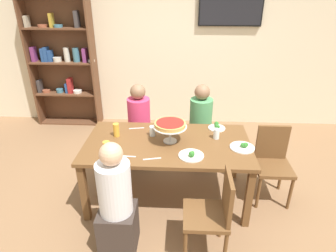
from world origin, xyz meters
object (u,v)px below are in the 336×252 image
at_px(beer_glass_amber_short, 116,130).
at_px(cutlery_knife_near, 127,156).
at_px(deep_dish_pizza_stand, 170,126).
at_px(bookshelf, 63,61).
at_px(diner_far_left, 140,130).
at_px(chair_near_right, 214,211).
at_px(diner_near_left, 116,207).
at_px(water_glass_clear_near, 152,131).
at_px(television, 231,7).
at_px(diner_far_right, 200,131).
at_px(cutlery_fork_near, 170,127).
at_px(salad_plate_far_diner, 191,155).
at_px(cutlery_fork_far, 137,128).
at_px(beer_glass_amber_tall, 107,149).
at_px(chair_head_east, 272,160).
at_px(cutlery_knife_far, 152,159).
at_px(dining_table, 168,149).
at_px(salad_plate_spare, 243,147).
at_px(salad_plate_near_diner, 217,127).
at_px(water_glass_clear_far, 216,134).

height_order(beer_glass_amber_short, cutlery_knife_near, beer_glass_amber_short).
bearing_deg(deep_dish_pizza_stand, bookshelf, 133.82).
bearing_deg(diner_far_left, chair_near_right, 29.93).
xyz_separation_m(diner_near_left, water_glass_clear_near, (0.24, 0.91, 0.31)).
distance_m(television, beer_glass_amber_short, 2.73).
bearing_deg(diner_far_right, deep_dish_pizza_stand, -26.37).
bearing_deg(television, cutlery_fork_near, -116.18).
height_order(salad_plate_far_diner, cutlery_fork_far, salad_plate_far_diner).
height_order(chair_near_right, beer_glass_amber_tall, beer_glass_amber_tall).
distance_m(chair_head_east, beer_glass_amber_short, 1.82).
height_order(bookshelf, cutlery_knife_far, bookshelf).
relative_size(bookshelf, diner_far_left, 1.92).
height_order(television, diner_far_right, television).
bearing_deg(cutlery_knife_far, cutlery_knife_near, 159.84).
bearing_deg(cutlery_knife_near, television, 65.79).
relative_size(dining_table, salad_plate_spare, 6.98).
bearing_deg(chair_near_right, diner_far_right, 1.82).
height_order(television, salad_plate_far_diner, television).
distance_m(chair_near_right, cutlery_fork_far, 1.40).
height_order(beer_glass_amber_tall, beer_glass_amber_short, beer_glass_amber_tall).
relative_size(beer_glass_amber_tall, cutlery_fork_near, 0.91).
bearing_deg(water_glass_clear_near, beer_glass_amber_tall, -131.76).
distance_m(bookshelf, diner_far_right, 2.68).
relative_size(chair_head_east, water_glass_clear_near, 7.42).
xyz_separation_m(television, salad_plate_far_diner, (-0.61, -2.38, -1.22)).
xyz_separation_m(chair_head_east, cutlery_fork_near, (-1.19, 0.27, 0.26)).
height_order(dining_table, diner_near_left, diner_near_left).
xyz_separation_m(chair_near_right, cutlery_fork_far, (-0.84, 1.09, 0.26)).
xyz_separation_m(bookshelf, salad_plate_far_diner, (2.14, -2.29, -0.37)).
relative_size(chair_near_right, cutlery_fork_near, 4.83).
bearing_deg(cutlery_knife_near, dining_table, 41.66).
height_order(bookshelf, cutlery_knife_near, bookshelf).
relative_size(salad_plate_far_diner, water_glass_clear_near, 2.19).
bearing_deg(beer_glass_amber_short, salad_plate_far_diner, -24.82).
bearing_deg(salad_plate_near_diner, beer_glass_amber_short, -167.43).
distance_m(bookshelf, salad_plate_near_diner, 2.98).
bearing_deg(water_glass_clear_far, television, 80.70).
bearing_deg(bookshelf, dining_table, -46.90).
xyz_separation_m(diner_near_left, chair_head_east, (1.62, 0.87, -0.01)).
distance_m(bookshelf, beer_glass_amber_tall, 2.69).
relative_size(dining_table, diner_near_left, 1.57).
bearing_deg(dining_table, chair_near_right, -59.55).
bearing_deg(cutlery_knife_far, diner_far_right, 51.67).
bearing_deg(cutlery_fork_far, water_glass_clear_near, 129.89).
distance_m(diner_far_left, chair_head_east, 1.75).
bearing_deg(cutlery_fork_far, dining_table, 129.89).
distance_m(cutlery_fork_near, cutlery_knife_near, 0.79).
bearing_deg(cutlery_knife_far, television, 54.98).
bearing_deg(cutlery_knife_near, salad_plate_spare, 14.10).
bearing_deg(beer_glass_amber_short, deep_dish_pizza_stand, -8.47).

